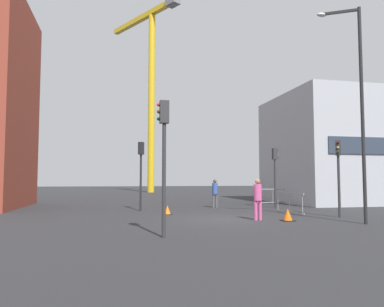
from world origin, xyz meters
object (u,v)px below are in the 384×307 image
traffic_light_verge (141,164)px  construction_crane (151,74)px  pedestrian_walking (215,191)px  streetlamp_tall (357,98)px  traffic_light_corner (338,165)px  traffic_light_crosswalk (275,167)px  pedestrian_waiting (258,196)px  traffic_light_island (164,145)px  traffic_cone_orange (167,210)px  traffic_cone_striped (288,215)px

traffic_light_verge → construction_crane: bearing=83.5°
pedestrian_walking → streetlamp_tall: bearing=-70.1°
traffic_light_corner → traffic_light_crosswalk: size_ratio=0.97×
construction_crane → pedestrian_walking: 32.07m
traffic_light_corner → traffic_light_verge: 10.31m
streetlamp_tall → pedestrian_waiting: bearing=148.9°
traffic_light_island → pedestrian_waiting: bearing=40.0°
streetlamp_tall → pedestrian_walking: size_ratio=5.01×
pedestrian_walking → construction_crane: bearing=92.7°
traffic_light_island → traffic_cone_orange: size_ratio=9.16×
traffic_light_verge → traffic_cone_striped: (5.73, -6.30, -2.35)m
construction_crane → pedestrian_waiting: 38.57m
streetlamp_tall → traffic_cone_striped: streetlamp_tall is taller
traffic_light_island → traffic_light_verge: 9.67m
traffic_light_crosswalk → streetlamp_tall: bearing=-91.4°
traffic_light_corner → traffic_cone_orange: 8.47m
traffic_light_corner → traffic_light_crosswalk: bearing=94.7°
traffic_light_island → traffic_light_verge: bearing=89.9°
construction_crane → traffic_light_island: (-3.39, -39.25, -13.55)m
pedestrian_waiting → traffic_light_crosswalk: bearing=59.4°
streetlamp_tall → pedestrian_walking: 10.71m
traffic_cone_orange → traffic_cone_striped: bearing=-40.1°
construction_crane → pedestrian_walking: size_ratio=14.60×
streetlamp_tall → traffic_light_crosswalk: bearing=88.6°
pedestrian_waiting → traffic_light_island: bearing=-140.0°
traffic_light_corner → traffic_light_crosswalk: 5.90m
traffic_cone_striped → traffic_light_corner: bearing=15.5°
pedestrian_walking → pedestrian_waiting: bearing=-90.8°
streetlamp_tall → construction_crane: bearing=97.1°
construction_crane → traffic_light_corner: bearing=-81.3°
streetlamp_tall → traffic_light_island: (-8.08, -1.78, -2.25)m
pedestrian_walking → traffic_light_verge: bearing=-162.9°
traffic_light_crosswalk → traffic_cone_orange: 8.00m
construction_crane → streetlamp_tall: construction_crane is taller
traffic_light_crosswalk → pedestrian_waiting: 7.36m
traffic_light_island → traffic_light_crosswalk: traffic_light_island is taller
construction_crane → pedestrian_walking: bearing=-87.3°
traffic_light_corner → traffic_cone_orange: size_ratio=7.83×
construction_crane → pedestrian_waiting: (1.22, -35.38, -15.31)m
construction_crane → traffic_light_crosswalk: size_ratio=6.94×
traffic_light_crosswalk → pedestrian_walking: (-3.57, 1.03, -1.47)m
streetlamp_tall → traffic_cone_orange: size_ratio=19.23×
construction_crane → traffic_light_corner: size_ratio=7.15×
traffic_light_crosswalk → traffic_cone_orange: size_ratio=8.07×
traffic_light_verge → pedestrian_waiting: (4.60, -5.79, -1.56)m
streetlamp_tall → traffic_cone_striped: (-2.34, 1.59, -4.81)m
traffic_light_island → streetlamp_tall: bearing=12.4°
streetlamp_tall → traffic_light_crosswalk: (0.20, 8.30, -2.56)m
traffic_light_corner → pedestrian_waiting: traffic_light_corner is taller
pedestrian_walking → traffic_cone_orange: size_ratio=3.83×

